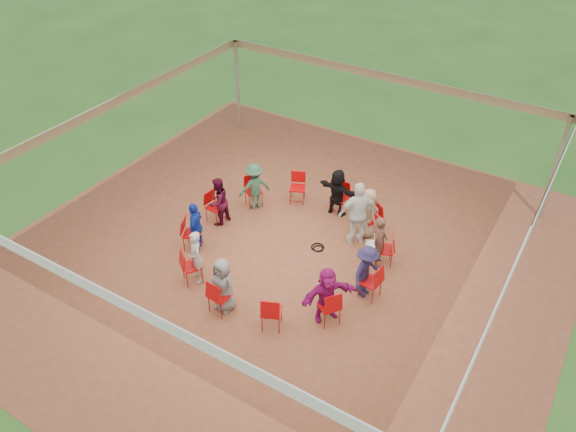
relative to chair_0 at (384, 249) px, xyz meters
The scene contains 28 objects.
ground 2.41m from the chair_0, 155.70° to the right, with size 80.00×80.00×0.00m, color #295B1C.
dirt_patch 2.41m from the chair_0, 155.70° to the right, with size 13.00×13.00×0.00m, color brown.
tent 3.05m from the chair_0, 155.70° to the right, with size 10.33×10.33×3.00m.
chair_0 is the anchor object (origin of this frame).
chair_1 1.22m from the chair_0, 129.30° to the left, with size 0.42×0.44×0.90m, color #B40608, non-canonical shape.
chair_2 2.36m from the chair_0, 144.30° to the left, with size 0.42×0.44×0.90m, color #B40608, non-canonical shape.
chair_3 3.34m from the chair_0, 159.30° to the left, with size 0.42×0.44×0.90m, color #B40608, non-canonical shape.
chair_4 4.09m from the chair_0, behind, with size 0.42×0.44×0.90m, color #B40608, non-canonical shape.
chair_5 4.57m from the chair_0, behind, with size 0.42×0.44×0.90m, color #B40608, non-canonical shape.
chair_6 4.73m from the chair_0, 155.70° to the right, with size 0.42×0.44×0.90m, color #B40608, non-canonical shape.
chair_7 4.57m from the chair_0, 140.70° to the right, with size 0.42×0.44×0.90m, color #B40608, non-canonical shape.
chair_8 4.09m from the chair_0, 125.70° to the right, with size 0.42×0.44×0.90m, color #B40608, non-canonical shape.
chair_9 3.34m from the chair_0, 110.70° to the right, with size 0.42×0.44×0.90m, color #B40608, non-canonical shape.
chair_10 2.36m from the chair_0, 95.70° to the right, with size 0.42×0.44×0.90m, color #B40608, non-canonical shape.
chair_11 1.22m from the chair_0, 80.70° to the right, with size 0.42×0.44×0.90m, color #B40608, non-canonical shape.
person_seated_0 0.27m from the chair_0, 155.70° to the right, with size 0.50×0.33×1.36m, color #533128.
person_seated_1 1.22m from the chair_0, 134.85° to the left, with size 0.66×0.37×1.36m, color #9A8263.
person_seated_2 2.32m from the chair_0, 146.88° to the left, with size 1.26×0.47×1.36m, color black.
person_seated_3 4.00m from the chair_0, behind, with size 0.88×0.44×1.36m, color #2A533B.
person_seated_4 4.46m from the chair_0, behind, with size 0.66×0.38×1.36m, color #3D081D.
person_seated_5 4.61m from the chair_0, 155.70° to the right, with size 0.80×0.41×1.36m, color #112CA1.
person_seated_6 4.46m from the chair_0, 141.10° to the right, with size 0.50×0.33×1.36m, color #A6A092.
person_seated_7 4.00m from the chair_0, 126.56° to the right, with size 0.66×0.37×1.36m, color slate.
person_seated_8 2.32m from the chair_0, 98.28° to the right, with size 1.26×0.47×1.36m, color #890E5C.
person_seated_9 1.22m from the chair_0, 86.25° to the right, with size 0.88×0.44×1.36m, color #211C42.
standing_person 1.11m from the chair_0, 155.19° to the left, with size 1.03×0.53×1.77m, color silver.
cable_coil 1.71m from the chair_0, 168.75° to the right, with size 0.39×0.39×0.03m.
laptop 0.34m from the chair_0, 155.70° to the right, with size 0.35×0.38×0.21m.
Camera 1 is at (5.61, -9.03, 9.07)m, focal length 35.00 mm.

